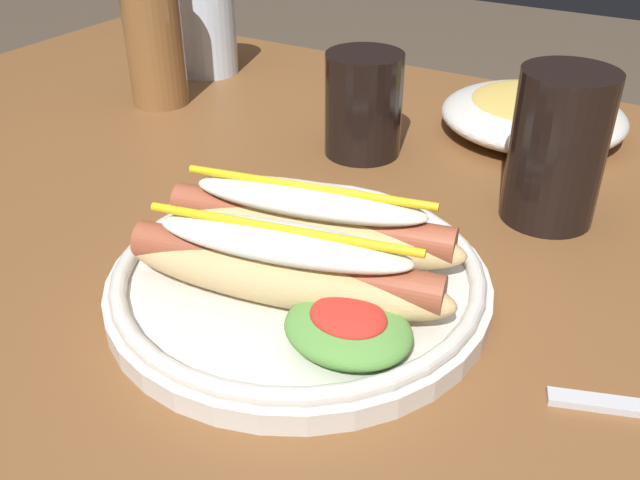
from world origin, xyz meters
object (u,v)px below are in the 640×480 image
at_px(extra_cup, 363,105).
at_px(side_bowl, 533,113).
at_px(soda_cup, 558,148).
at_px(glass_bottle, 153,29).
at_px(water_cup, 205,29).
at_px(hot_dog_plate, 301,267).

relative_size(extra_cup, side_bowl, 0.53).
height_order(soda_cup, glass_bottle, glass_bottle).
distance_m(soda_cup, water_cup, 0.52).
height_order(water_cup, glass_bottle, glass_bottle).
bearing_deg(glass_bottle, extra_cup, -1.16).
height_order(hot_dog_plate, side_bowl, hot_dog_plate).
xyz_separation_m(water_cup, glass_bottle, (0.02, -0.12, 0.03)).
distance_m(water_cup, glass_bottle, 0.13).
bearing_deg(soda_cup, hot_dog_plate, -120.43).
bearing_deg(soda_cup, glass_bottle, 174.69).
bearing_deg(glass_bottle, soda_cup, -5.31).
bearing_deg(extra_cup, soda_cup, -10.94).
bearing_deg(soda_cup, side_bowl, 109.95).
relative_size(glass_bottle, side_bowl, 1.19).
xyz_separation_m(water_cup, extra_cup, (0.30, -0.13, -0.01)).
relative_size(hot_dog_plate, water_cup, 2.42).
height_order(hot_dog_plate, glass_bottle, glass_bottle).
height_order(hot_dog_plate, soda_cup, soda_cup).
distance_m(extra_cup, glass_bottle, 0.28).
bearing_deg(side_bowl, glass_bottle, -162.71).
height_order(soda_cup, extra_cup, soda_cup).
bearing_deg(glass_bottle, side_bowl, 17.29).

